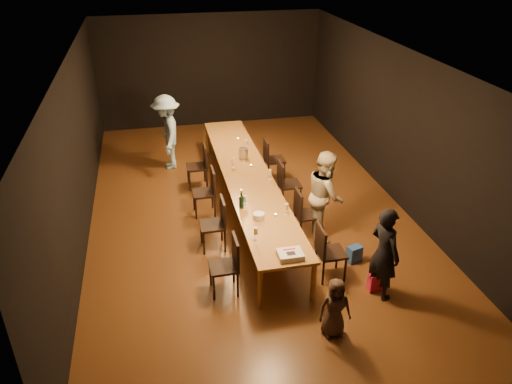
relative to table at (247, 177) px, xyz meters
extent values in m
plane|color=#432810|center=(0.00, 0.00, -0.70)|extent=(10.00, 10.00, 0.00)
cube|color=black|center=(0.00, 5.00, 0.80)|extent=(6.00, 0.04, 3.00)
cube|color=black|center=(0.00, -5.00, 0.80)|extent=(6.00, 0.04, 3.00)
cube|color=black|center=(-3.00, 0.00, 0.80)|extent=(0.04, 10.00, 3.00)
cube|color=black|center=(3.00, 0.00, 0.80)|extent=(0.04, 10.00, 3.00)
cube|color=silver|center=(0.00, 0.00, 2.30)|extent=(6.00, 10.00, 0.04)
cube|color=#915F2A|center=(0.00, 0.00, 0.02)|extent=(0.90, 6.00, 0.05)
cylinder|color=#915F2A|center=(-0.40, -2.90, -0.35)|extent=(0.08, 0.08, 0.70)
cylinder|color=#915F2A|center=(0.40, -2.90, -0.35)|extent=(0.08, 0.08, 0.70)
cylinder|color=#915F2A|center=(-0.40, 2.90, -0.35)|extent=(0.08, 0.08, 0.70)
cylinder|color=#915F2A|center=(0.40, 2.90, -0.35)|extent=(0.08, 0.08, 0.70)
imported|color=black|center=(1.44, -2.97, 0.04)|extent=(0.50, 0.62, 1.48)
imported|color=#C6B994|center=(1.15, -1.20, 0.11)|extent=(0.76, 0.90, 1.63)
imported|color=#8AB5D5|center=(-1.37, 2.30, 0.15)|extent=(0.66, 1.12, 1.71)
imported|color=#422F25|center=(0.46, -3.61, -0.26)|extent=(0.46, 0.32, 0.89)
cube|color=#D01F45|center=(1.43, -2.88, -0.55)|extent=(0.25, 0.15, 0.29)
cube|color=#2856B0|center=(1.38, -2.11, -0.56)|extent=(0.27, 0.22, 0.29)
cube|color=white|center=(0.07, -2.78, 0.09)|extent=(0.36, 0.29, 0.08)
cube|color=black|center=(0.07, -2.81, 0.13)|extent=(0.12, 0.09, 0.00)
cube|color=red|center=(0.07, -2.70, 0.13)|extent=(0.18, 0.03, 0.00)
cylinder|color=white|center=(-0.14, -1.65, 0.10)|extent=(0.24, 0.24, 0.10)
cylinder|color=#A7A8AC|center=(0.08, 0.78, 0.15)|extent=(0.20, 0.20, 0.21)
cylinder|color=#B2B7B2|center=(0.15, -1.61, 0.06)|extent=(0.05, 0.05, 0.03)
cylinder|color=#B2B7B2|center=(0.15, 0.36, 0.06)|extent=(0.05, 0.05, 0.03)
cylinder|color=#B2B7B2|center=(0.15, 1.79, 0.06)|extent=(0.05, 0.05, 0.03)
camera|label=1|loc=(-1.67, -8.41, 4.23)|focal=35.00mm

